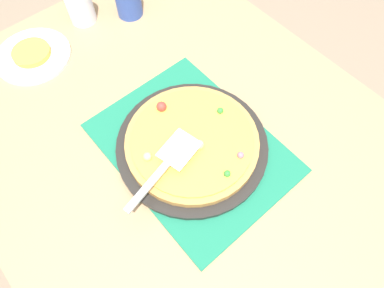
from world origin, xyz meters
The scene contains 9 objects.
ground_plane centered at (0.00, 0.00, 0.00)m, with size 8.00×8.00×0.00m, color #84705B.
dining_table centered at (0.00, 0.00, 0.64)m, with size 1.40×1.00×0.75m.
placemat centered at (0.00, 0.00, 0.75)m, with size 0.48×0.36×0.01m, color #196B4C.
pizza_pan centered at (0.00, 0.00, 0.76)m, with size 0.38×0.38×0.01m, color black.
pizza centered at (0.00, 0.00, 0.78)m, with size 0.33×0.33×0.05m.
plate_far_right centered at (0.54, 0.16, 0.76)m, with size 0.22×0.22×0.01m, color white.
served_slice_right centered at (0.54, 0.16, 0.77)m, with size 0.11×0.11×0.02m, color gold.
cup_near centered at (0.58, -0.04, 0.81)m, with size 0.08×0.08×0.12m, color white.
pizza_server centered at (-0.02, 0.10, 0.82)m, with size 0.09×0.23×0.01m.
Camera 1 is at (-0.31, 0.27, 1.52)m, focal length 32.40 mm.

